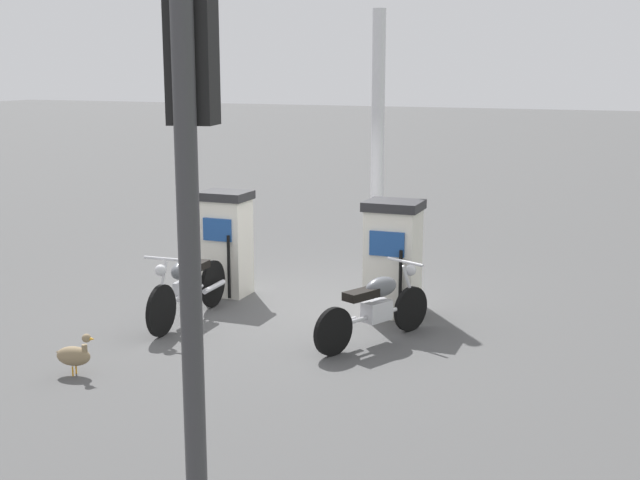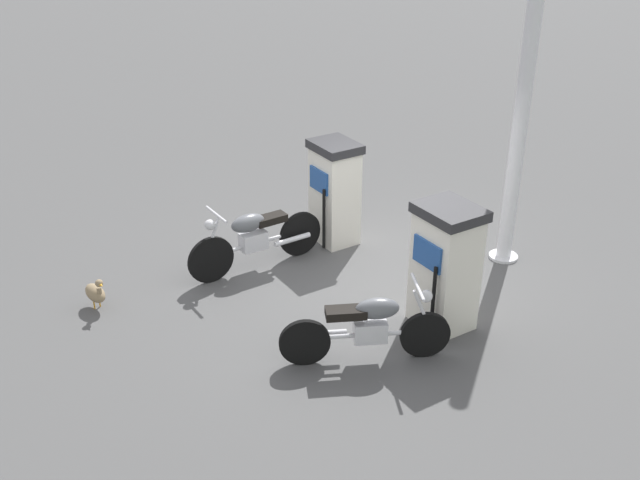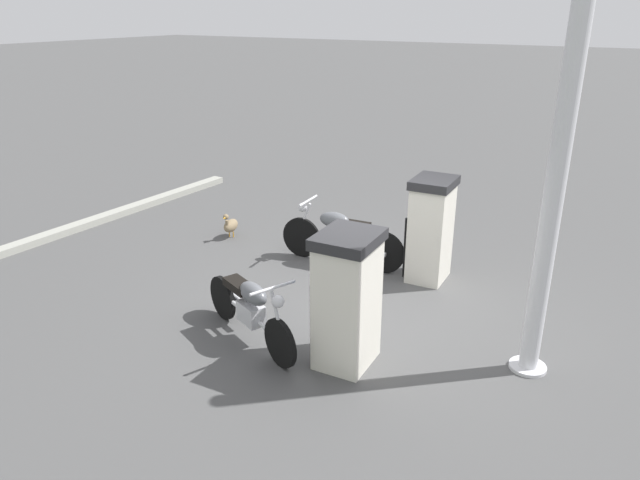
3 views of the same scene
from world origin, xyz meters
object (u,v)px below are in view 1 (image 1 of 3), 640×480
(fuel_pump_far, at_px, (393,257))
(motorcycle_near_pump, at_px, (187,285))
(roadside_traffic_light, at_px, (193,206))
(motorcycle_far_pump, at_px, (376,305))
(wandering_duck, at_px, (74,355))
(canopy_support_pole, at_px, (377,152))
(fuel_pump_near, at_px, (226,242))

(fuel_pump_far, distance_m, motorcycle_near_pump, 2.70)
(roadside_traffic_light, bearing_deg, motorcycle_far_pump, -170.66)
(wandering_duck, height_order, canopy_support_pole, canopy_support_pole)
(fuel_pump_far, bearing_deg, wandering_duck, -33.98)
(roadside_traffic_light, height_order, canopy_support_pole, canopy_support_pole)
(wandering_duck, bearing_deg, motorcycle_far_pump, 132.57)
(roadside_traffic_light, bearing_deg, canopy_support_pole, -166.69)
(motorcycle_far_pump, xyz_separation_m, canopy_support_pole, (-2.94, -1.07, 1.51))
(canopy_support_pole, bearing_deg, roadside_traffic_light, 13.31)
(fuel_pump_far, height_order, canopy_support_pole, canopy_support_pole)
(motorcycle_far_pump, xyz_separation_m, roadside_traffic_light, (5.25, 0.86, 2.03))
(fuel_pump_near, xyz_separation_m, fuel_pump_far, (-0.00, 2.52, 0.01))
(wandering_duck, bearing_deg, roadside_traffic_light, 49.52)
(fuel_pump_near, bearing_deg, motorcycle_near_pump, 8.55)
(motorcycle_far_pump, bearing_deg, fuel_pump_far, -170.64)
(roadside_traffic_light, distance_m, canopy_support_pole, 8.43)
(fuel_pump_far, xyz_separation_m, motorcycle_far_pump, (1.16, 0.19, -0.32))
(fuel_pump_far, xyz_separation_m, motorcycle_near_pump, (1.36, -2.31, -0.29))
(fuel_pump_near, height_order, motorcycle_far_pump, fuel_pump_near)
(fuel_pump_far, height_order, wandering_duck, fuel_pump_far)
(motorcycle_near_pump, bearing_deg, fuel_pump_far, 120.39)
(canopy_support_pole, bearing_deg, motorcycle_far_pump, 20.07)
(fuel_pump_near, relative_size, motorcycle_far_pump, 0.85)
(fuel_pump_near, distance_m, motorcycle_near_pump, 1.40)
(fuel_pump_near, relative_size, fuel_pump_far, 0.98)
(canopy_support_pole, bearing_deg, fuel_pump_far, 26.34)
(fuel_pump_far, height_order, motorcycle_far_pump, fuel_pump_far)
(fuel_pump_far, xyz_separation_m, canopy_support_pole, (-1.79, -0.88, 1.19))
(motorcycle_near_pump, distance_m, canopy_support_pole, 3.76)
(roadside_traffic_light, relative_size, canopy_support_pole, 0.89)
(fuel_pump_near, xyz_separation_m, canopy_support_pole, (-1.79, 1.63, 1.20))
(fuel_pump_far, height_order, motorcycle_near_pump, fuel_pump_far)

